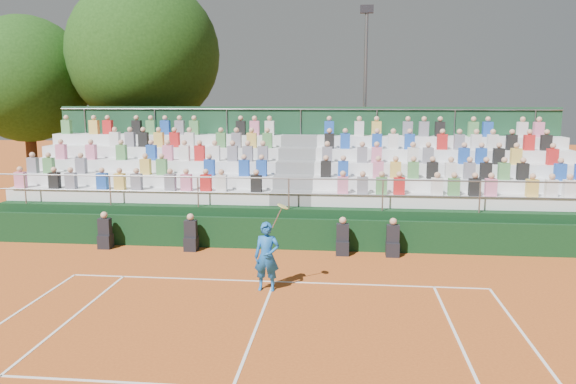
# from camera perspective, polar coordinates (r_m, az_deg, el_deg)

# --- Properties ---
(ground) EXTENTS (90.00, 90.00, 0.00)m
(ground) POSITION_cam_1_polar(r_m,az_deg,el_deg) (14.92, -1.40, -9.10)
(ground) COLOR #BB561F
(ground) RESTS_ON ground
(courtside_wall) EXTENTS (20.00, 0.15, 1.00)m
(courtside_wall) POSITION_cam_1_polar(r_m,az_deg,el_deg) (17.83, -0.10, -4.28)
(courtside_wall) COLOR black
(courtside_wall) RESTS_ON ground
(line_officials) EXTENTS (9.48, 0.40, 1.19)m
(line_officials) POSITION_cam_1_polar(r_m,az_deg,el_deg) (17.52, -3.33, -4.63)
(line_officials) COLOR black
(line_officials) RESTS_ON ground
(grandstand) EXTENTS (20.00, 5.20, 4.40)m
(grandstand) POSITION_cam_1_polar(r_m,az_deg,el_deg) (20.85, 0.86, -0.56)
(grandstand) COLOR black
(grandstand) RESTS_ON ground
(tennis_player) EXTENTS (0.85, 0.43, 2.22)m
(tennis_player) POSITION_cam_1_polar(r_m,az_deg,el_deg) (14.06, -2.16, -6.55)
(tennis_player) COLOR #175AAD
(tennis_player) RESTS_ON ground
(tree_west) EXTENTS (5.92, 5.92, 8.56)m
(tree_west) POSITION_cam_1_polar(r_m,az_deg,el_deg) (29.73, -25.07, 10.31)
(tree_west) COLOR #362113
(tree_west) RESTS_ON ground
(tree_east) EXTENTS (7.09, 7.09, 10.32)m
(tree_east) POSITION_cam_1_polar(r_m,az_deg,el_deg) (28.02, -14.43, 13.40)
(tree_east) COLOR #362113
(tree_east) RESTS_ON ground
(floodlight_mast) EXTENTS (0.60, 0.25, 8.87)m
(floodlight_mast) POSITION_cam_1_polar(r_m,az_deg,el_deg) (26.55, 7.84, 10.28)
(floodlight_mast) COLOR gray
(floodlight_mast) RESTS_ON ground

